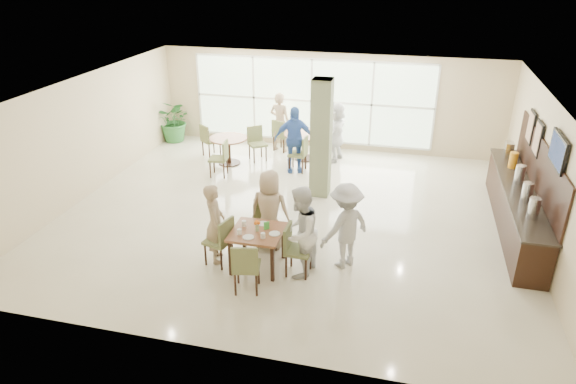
% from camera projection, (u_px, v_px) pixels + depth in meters
% --- Properties ---
extents(ground, '(10.00, 10.00, 0.00)m').
position_uv_depth(ground, '(292.00, 214.00, 11.50)').
color(ground, beige).
rests_on(ground, ground).
extents(room_shell, '(10.00, 10.00, 10.00)m').
position_uv_depth(room_shell, '(292.00, 142.00, 10.78)').
color(room_shell, white).
rests_on(room_shell, ground).
extents(window_bank, '(7.00, 0.04, 7.00)m').
position_uv_depth(window_bank, '(311.00, 101.00, 14.94)').
color(window_bank, silver).
rests_on(window_bank, ground).
extents(column, '(0.45, 0.45, 2.80)m').
position_uv_depth(column, '(321.00, 139.00, 11.88)').
color(column, '#737F58').
rests_on(column, ground).
extents(main_table, '(0.92, 0.92, 0.75)m').
position_uv_depth(main_table, '(257.00, 236.00, 9.29)').
color(main_table, brown).
rests_on(main_table, ground).
extents(round_table_left, '(1.03, 1.03, 0.75)m').
position_uv_depth(round_table_left, '(229.00, 144.00, 14.04)').
color(round_table_left, brown).
rests_on(round_table_left, ground).
extents(round_table_right, '(1.18, 1.18, 0.75)m').
position_uv_depth(round_table_right, '(305.00, 139.00, 14.35)').
color(round_table_right, brown).
rests_on(round_table_right, ground).
extents(chairs_main_table, '(2.02, 2.02, 0.95)m').
position_uv_depth(chairs_main_table, '(257.00, 245.00, 9.34)').
color(chairs_main_table, brown).
rests_on(chairs_main_table, ground).
extents(chairs_table_left, '(2.02, 1.88, 0.95)m').
position_uv_depth(chairs_table_left, '(229.00, 147.00, 14.06)').
color(chairs_table_left, brown).
rests_on(chairs_table_left, ground).
extents(chairs_table_right, '(2.07, 1.96, 0.95)m').
position_uv_depth(chairs_table_right, '(304.00, 143.00, 14.41)').
color(chairs_table_right, brown).
rests_on(chairs_table_right, ground).
extents(tabletop_clutter, '(0.77, 0.74, 0.21)m').
position_uv_depth(tabletop_clutter, '(256.00, 229.00, 9.20)').
color(tabletop_clutter, white).
rests_on(tabletop_clutter, main_table).
extents(buffet_counter, '(0.64, 4.70, 1.95)m').
position_uv_depth(buffet_counter, '(517.00, 204.00, 10.69)').
color(buffet_counter, black).
rests_on(buffet_counter, ground).
extents(wall_tv, '(0.06, 1.00, 0.58)m').
position_uv_depth(wall_tv, '(558.00, 151.00, 8.99)').
color(wall_tv, black).
rests_on(wall_tv, ground).
extents(framed_art_a, '(0.05, 0.55, 0.70)m').
position_uv_depth(framed_art_a, '(538.00, 138.00, 10.52)').
color(framed_art_a, black).
rests_on(framed_art_a, ground).
extents(framed_art_b, '(0.05, 0.55, 0.70)m').
position_uv_depth(framed_art_b, '(531.00, 127.00, 11.23)').
color(framed_art_b, black).
rests_on(framed_art_b, ground).
extents(potted_plant, '(1.23, 1.23, 1.32)m').
position_uv_depth(potted_plant, '(175.00, 120.00, 15.71)').
color(potted_plant, '#2C7031').
rests_on(potted_plant, ground).
extents(teen_left, '(0.56, 0.66, 1.55)m').
position_uv_depth(teen_left, '(215.00, 223.00, 9.46)').
color(teen_left, tan).
rests_on(teen_left, ground).
extents(teen_far, '(0.80, 0.45, 1.61)m').
position_uv_depth(teen_far, '(270.00, 210.00, 9.88)').
color(teen_far, tan).
rests_on(teen_far, ground).
extents(teen_right, '(0.77, 0.92, 1.70)m').
position_uv_depth(teen_right, '(300.00, 232.00, 9.00)').
color(teen_right, white).
rests_on(teen_right, ground).
extents(teen_standing, '(1.16, 1.20, 1.64)m').
position_uv_depth(teen_standing, '(345.00, 226.00, 9.27)').
color(teen_standing, '#B0B0B2').
rests_on(teen_standing, ground).
extents(adult_a, '(1.17, 0.89, 1.77)m').
position_uv_depth(adult_a, '(294.00, 139.00, 13.42)').
color(adult_a, '#3D66B7').
rests_on(adult_a, ground).
extents(adult_b, '(1.00, 1.64, 1.65)m').
position_uv_depth(adult_b, '(336.00, 132.00, 14.17)').
color(adult_b, white).
rests_on(adult_b, ground).
extents(adult_standing, '(0.72, 0.56, 1.74)m').
position_uv_depth(adult_standing, '(280.00, 122.00, 14.86)').
color(adult_standing, tan).
rests_on(adult_standing, ground).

